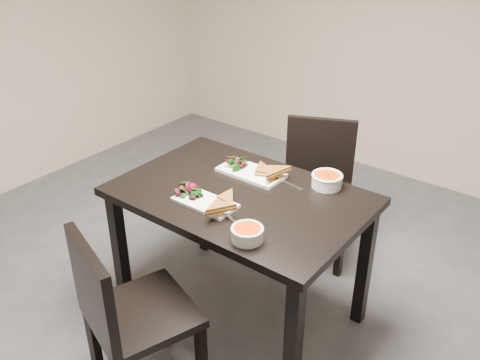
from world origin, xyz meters
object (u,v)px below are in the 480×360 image
(soup_bowl_near, at_px, (247,233))
(table, at_px, (240,210))
(plate_far, at_px, (251,173))
(chair_far, at_px, (317,181))
(plate_near, at_px, (205,203))
(chair_near, at_px, (124,311))
(soup_bowl_far, at_px, (327,180))

(soup_bowl_near, bearing_deg, table, 131.78)
(plate_far, bearing_deg, chair_far, 82.66)
(chair_far, height_order, plate_near, chair_far)
(soup_bowl_near, bearing_deg, plate_near, 160.80)
(chair_near, distance_m, soup_bowl_far, 1.13)
(soup_bowl_far, bearing_deg, soup_bowl_near, -93.34)
(chair_near, height_order, chair_far, same)
(plate_near, xyz_separation_m, soup_bowl_far, (0.37, 0.49, 0.03))
(table, xyz_separation_m, plate_far, (-0.07, 0.19, 0.11))
(table, height_order, plate_near, plate_near)
(table, bearing_deg, chair_far, 89.87)
(chair_near, bearing_deg, soup_bowl_far, 89.70)
(table, bearing_deg, plate_far, 111.15)
(plate_near, height_order, plate_far, plate_far)
(soup_bowl_far, bearing_deg, table, -134.19)
(plate_near, bearing_deg, chair_near, -89.51)
(plate_near, relative_size, soup_bowl_near, 2.18)
(chair_far, xyz_separation_m, plate_far, (-0.07, -0.58, 0.27))
(soup_bowl_near, bearing_deg, chair_near, -127.83)
(plate_far, height_order, soup_bowl_far, soup_bowl_far)
(chair_far, relative_size, plate_far, 2.47)
(chair_far, relative_size, soup_bowl_far, 5.52)
(table, distance_m, plate_far, 0.23)
(soup_bowl_near, xyz_separation_m, soup_bowl_far, (0.04, 0.61, 0.00))
(chair_near, distance_m, chair_far, 1.49)
(table, height_order, soup_bowl_far, soup_bowl_far)
(plate_far, bearing_deg, table, -68.85)
(plate_far, bearing_deg, chair_near, -89.20)
(plate_near, relative_size, plate_far, 0.87)
(chair_far, height_order, soup_bowl_far, chair_far)
(chair_far, relative_size, plate_near, 2.83)
(chair_far, relative_size, soup_bowl_near, 6.16)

